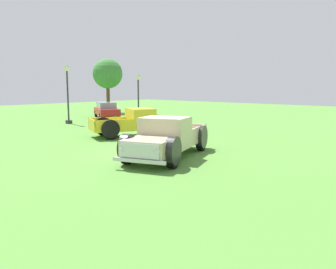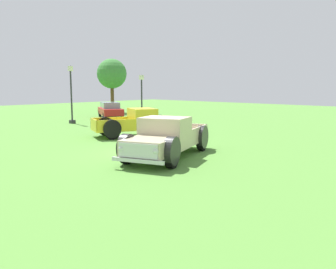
{
  "view_description": "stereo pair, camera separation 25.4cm",
  "coord_description": "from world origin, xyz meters",
  "px_view_note": "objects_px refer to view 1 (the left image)",
  "views": [
    {
      "loc": [
        -10.28,
        -10.2,
        2.86
      ],
      "look_at": [
        0.1,
        -1.0,
        0.9
      ],
      "focal_mm": 37.43,
      "sensor_mm": 36.0,
      "label": 1
    },
    {
      "loc": [
        -10.11,
        -10.39,
        2.86
      ],
      "look_at": [
        0.1,
        -1.0,
        0.9
      ],
      "focal_mm": 37.43,
      "sensor_mm": 36.0,
      "label": 2
    }
  ],
  "objects_px": {
    "pickup_truck_foreground": "(164,139)",
    "oak_tree_east": "(108,74)",
    "pickup_truck_behind_left": "(141,123)",
    "lamp_post_near": "(68,93)",
    "sedan_distant_a": "(107,110)",
    "lamp_post_far": "(138,96)"
  },
  "relations": [
    {
      "from": "pickup_truck_foreground",
      "to": "oak_tree_east",
      "type": "height_order",
      "value": "oak_tree_east"
    },
    {
      "from": "pickup_truck_behind_left",
      "to": "lamp_post_near",
      "type": "xyz_separation_m",
      "value": [
        0.75,
        8.59,
        1.53
      ]
    },
    {
      "from": "pickup_truck_behind_left",
      "to": "pickup_truck_foreground",
      "type": "bearing_deg",
      "value": -126.17
    },
    {
      "from": "pickup_truck_foreground",
      "to": "lamp_post_near",
      "type": "distance_m",
      "value": 14.63
    },
    {
      "from": "pickup_truck_foreground",
      "to": "pickup_truck_behind_left",
      "type": "distance_m",
      "value": 6.48
    },
    {
      "from": "pickup_truck_foreground",
      "to": "oak_tree_east",
      "type": "bearing_deg",
      "value": 56.36
    },
    {
      "from": "pickup_truck_foreground",
      "to": "sedan_distant_a",
      "type": "xyz_separation_m",
      "value": [
        9.38,
        15.36,
        -0.06
      ]
    },
    {
      "from": "pickup_truck_behind_left",
      "to": "oak_tree_east",
      "type": "relative_size",
      "value": 0.96
    },
    {
      "from": "pickup_truck_behind_left",
      "to": "oak_tree_east",
      "type": "height_order",
      "value": "oak_tree_east"
    },
    {
      "from": "pickup_truck_foreground",
      "to": "oak_tree_east",
      "type": "xyz_separation_m",
      "value": [
        13.27,
        19.94,
        3.23
      ]
    },
    {
      "from": "pickup_truck_behind_left",
      "to": "oak_tree_east",
      "type": "distance_m",
      "value": 17.78
    },
    {
      "from": "lamp_post_near",
      "to": "lamp_post_far",
      "type": "relative_size",
      "value": 1.16
    },
    {
      "from": "pickup_truck_behind_left",
      "to": "sedan_distant_a",
      "type": "bearing_deg",
      "value": 61.24
    },
    {
      "from": "pickup_truck_behind_left",
      "to": "oak_tree_east",
      "type": "bearing_deg",
      "value": 57.29
    },
    {
      "from": "pickup_truck_foreground",
      "to": "sedan_distant_a",
      "type": "relative_size",
      "value": 1.28
    },
    {
      "from": "pickup_truck_behind_left",
      "to": "lamp_post_far",
      "type": "xyz_separation_m",
      "value": [
        6.04,
        6.58,
        1.22
      ]
    },
    {
      "from": "sedan_distant_a",
      "to": "pickup_truck_behind_left",
      "type": "bearing_deg",
      "value": -118.76
    },
    {
      "from": "pickup_truck_behind_left",
      "to": "lamp_post_far",
      "type": "bearing_deg",
      "value": 47.42
    },
    {
      "from": "pickup_truck_behind_left",
      "to": "lamp_post_far",
      "type": "distance_m",
      "value": 9.01
    },
    {
      "from": "pickup_truck_foreground",
      "to": "lamp_post_near",
      "type": "bearing_deg",
      "value": 71.69
    },
    {
      "from": "sedan_distant_a",
      "to": "oak_tree_east",
      "type": "bearing_deg",
      "value": 49.66
    },
    {
      "from": "pickup_truck_foreground",
      "to": "lamp_post_far",
      "type": "bearing_deg",
      "value": 50.12
    }
  ]
}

